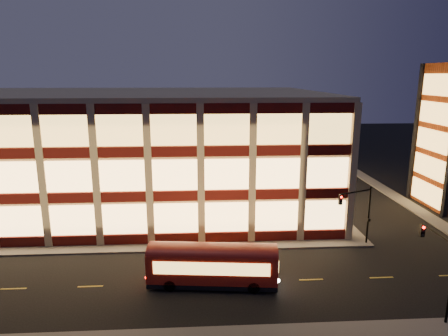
{
  "coord_description": "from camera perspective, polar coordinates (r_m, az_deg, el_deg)",
  "views": [
    {
      "loc": [
        6.98,
        -35.59,
        16.56
      ],
      "look_at": [
        9.61,
        8.0,
        6.35
      ],
      "focal_mm": 32.0,
      "sensor_mm": 36.0,
      "label": 1
    }
  ],
  "objects": [
    {
      "name": "ground",
      "position": [
        39.87,
        -13.49,
        -11.77
      ],
      "size": [
        200.0,
        200.0,
        0.0
      ],
      "primitive_type": "plane",
      "color": "black",
      "rests_on": "ground"
    },
    {
      "name": "sidewalk_office_south",
      "position": [
        41.36,
        -17.43,
        -10.97
      ],
      "size": [
        54.0,
        2.0,
        0.15
      ],
      "primitive_type": "cube",
      "color": "#514F4C",
      "rests_on": "ground"
    },
    {
      "name": "sidewalk_office_east",
      "position": [
        57.4,
        12.95,
        -3.87
      ],
      "size": [
        2.0,
        30.0,
        0.15
      ],
      "primitive_type": "cube",
      "color": "#514F4C",
      "rests_on": "ground"
    },
    {
      "name": "sidewalk_tower_west",
      "position": [
        61.38,
        22.87,
        -3.48
      ],
      "size": [
        2.0,
        30.0,
        0.15
      ],
      "primitive_type": "cube",
      "color": "#514F4C",
      "rests_on": "ground"
    },
    {
      "name": "office_building",
      "position": [
        54.24,
        -13.92,
        2.89
      ],
      "size": [
        50.45,
        30.45,
        14.5
      ],
      "color": "tan",
      "rests_on": "ground"
    },
    {
      "name": "traffic_signal_far",
      "position": [
        40.87,
        18.7,
        -5.29
      ],
      "size": [
        3.79,
        1.87,
        6.0
      ],
      "color": "black",
      "rests_on": "ground"
    },
    {
      "name": "traffic_signal_near",
      "position": [
        32.1,
        28.48,
        -11.31
      ],
      "size": [
        0.32,
        4.45,
        6.0
      ],
      "color": "black",
      "rests_on": "ground"
    },
    {
      "name": "trolley_bus",
      "position": [
        32.78,
        -1.65,
        -13.36
      ],
      "size": [
        10.48,
        3.64,
        3.48
      ],
      "rotation": [
        0.0,
        0.0,
        -0.11
      ],
      "color": "#9E1208",
      "rests_on": "ground"
    }
  ]
}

